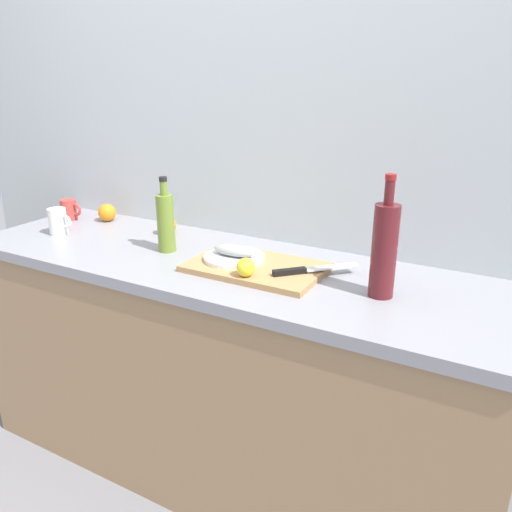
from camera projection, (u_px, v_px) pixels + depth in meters
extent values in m
plane|color=slate|center=(224.00, 465.00, 2.09)|extent=(12.00, 12.00, 0.00)
cube|color=silver|center=(262.00, 149.00, 1.93)|extent=(3.20, 0.05, 2.50)
cube|color=#9E7A56|center=(222.00, 376.00, 1.94)|extent=(2.00, 0.58, 0.86)
cube|color=gray|center=(219.00, 266.00, 1.79)|extent=(2.00, 0.60, 0.04)
cube|color=tan|center=(256.00, 267.00, 1.70)|extent=(0.45, 0.28, 0.02)
cylinder|color=white|center=(234.00, 257.00, 1.74)|extent=(0.21, 0.21, 0.01)
ellipsoid|color=#999E99|center=(234.00, 250.00, 1.73)|extent=(0.16, 0.07, 0.04)
cube|color=silver|center=(331.00, 267.00, 1.65)|extent=(0.15, 0.15, 0.00)
cube|color=black|center=(289.00, 272.00, 1.61)|extent=(0.09, 0.09, 0.02)
sphere|color=yellow|center=(246.00, 267.00, 1.59)|extent=(0.06, 0.06, 0.06)
cylinder|color=olive|center=(166.00, 223.00, 1.85)|extent=(0.06, 0.06, 0.21)
cylinder|color=olive|center=(163.00, 188.00, 1.81)|extent=(0.03, 0.03, 0.05)
cylinder|color=black|center=(163.00, 179.00, 1.79)|extent=(0.03, 0.03, 0.02)
cylinder|color=#59191E|center=(384.00, 252.00, 1.46)|extent=(0.07, 0.07, 0.28)
cylinder|color=#59191E|center=(389.00, 192.00, 1.40)|extent=(0.03, 0.03, 0.07)
cylinder|color=maroon|center=(391.00, 177.00, 1.39)|extent=(0.03, 0.03, 0.02)
cylinder|color=white|center=(58.00, 221.00, 2.06)|extent=(0.07, 0.07, 0.11)
torus|color=white|center=(66.00, 222.00, 2.04)|extent=(0.06, 0.01, 0.06)
cylinder|color=#CC3F38|center=(69.00, 209.00, 2.28)|extent=(0.07, 0.07, 0.09)
torus|color=#CC3F38|center=(76.00, 210.00, 2.25)|extent=(0.06, 0.01, 0.06)
sphere|color=orange|center=(107.00, 213.00, 2.25)|extent=(0.08, 0.08, 0.08)
sphere|color=orange|center=(167.00, 225.00, 2.07)|extent=(0.08, 0.08, 0.08)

